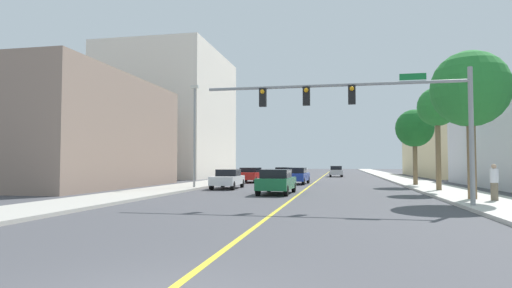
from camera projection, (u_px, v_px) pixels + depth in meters
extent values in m
plane|color=#47474C|center=(318.00, 180.00, 46.59)|extent=(192.00, 192.00, 0.00)
cube|color=#B2ADA3|center=(236.00, 179.00, 48.42)|extent=(3.67, 168.00, 0.15)
cube|color=beige|center=(406.00, 180.00, 44.77)|extent=(3.67, 168.00, 0.15)
cube|color=yellow|center=(318.00, 180.00, 46.59)|extent=(0.16, 144.00, 0.01)
cube|color=gray|center=(33.00, 133.00, 34.40)|extent=(17.87, 17.49, 8.68)
cube|color=silver|center=(170.00, 116.00, 57.06)|extent=(13.87, 17.93, 16.58)
cube|color=beige|center=(475.00, 151.00, 59.32)|extent=(15.95, 26.94, 7.30)
cylinder|color=gray|center=(472.00, 136.00, 17.53)|extent=(0.20, 0.20, 5.78)
cylinder|color=gray|center=(332.00, 85.00, 18.75)|extent=(11.40, 0.14, 0.14)
cube|color=black|center=(352.00, 95.00, 18.56)|extent=(0.32, 0.24, 0.84)
sphere|color=orange|center=(352.00, 89.00, 18.44)|extent=(0.20, 0.20, 0.20)
cube|color=black|center=(306.00, 96.00, 18.95)|extent=(0.32, 0.24, 0.84)
sphere|color=orange|center=(306.00, 90.00, 18.83)|extent=(0.20, 0.20, 0.20)
cube|color=black|center=(263.00, 98.00, 19.35)|extent=(0.32, 0.24, 0.84)
sphere|color=orange|center=(262.00, 92.00, 19.22)|extent=(0.20, 0.20, 0.20)
cube|color=#147233|center=(413.00, 77.00, 18.09)|extent=(1.10, 0.04, 0.28)
cylinder|color=gray|center=(194.00, 138.00, 30.78)|extent=(0.16, 0.16, 7.20)
cube|color=beige|center=(195.00, 87.00, 30.95)|extent=(0.56, 0.28, 0.20)
cylinder|color=brown|center=(471.00, 144.00, 20.59)|extent=(0.41, 0.41, 5.40)
sphere|color=#287F33|center=(470.00, 89.00, 20.71)|extent=(3.74, 3.74, 3.74)
cone|color=#287F33|center=(496.00, 92.00, 20.40)|extent=(0.55, 2.10, 1.43)
cone|color=#287F33|center=(464.00, 96.00, 21.80)|extent=(1.78, 0.46, 1.27)
cone|color=#287F33|center=(445.00, 94.00, 21.05)|extent=(0.60, 1.85, 1.75)
cone|color=#287F33|center=(477.00, 89.00, 19.61)|extent=(1.61, 0.47, 1.48)
cylinder|color=brown|center=(438.00, 148.00, 27.40)|extent=(0.33, 0.33, 5.44)
sphere|color=#287F33|center=(437.00, 107.00, 27.53)|extent=(2.55, 2.55, 2.55)
cone|color=#287F33|center=(450.00, 109.00, 27.44)|extent=(0.51, 1.07, 1.25)
cone|color=#287F33|center=(442.00, 111.00, 28.05)|extent=(1.10, 0.90, 1.36)
cone|color=#287F33|center=(430.00, 111.00, 28.26)|extent=(1.50, 1.02, 1.31)
cone|color=#287F33|center=(425.00, 110.00, 27.66)|extent=(0.45, 1.15, 1.35)
cone|color=#287F33|center=(435.00, 108.00, 26.88)|extent=(1.35, 0.86, 1.27)
cone|color=#287F33|center=(445.00, 108.00, 26.77)|extent=(1.30, 0.84, 1.24)
cylinder|color=brown|center=(415.00, 156.00, 34.25)|extent=(0.36, 0.36, 4.60)
sphere|color=#1E6B28|center=(415.00, 128.00, 34.35)|extent=(3.06, 3.06, 3.06)
cone|color=#1E6B28|center=(426.00, 130.00, 34.24)|extent=(0.53, 1.33, 1.39)
cone|color=#1E6B28|center=(420.00, 131.00, 34.99)|extent=(1.49, 1.25, 1.34)
cone|color=#1E6B28|center=(408.00, 131.00, 35.23)|extent=(1.40, 0.95, 1.50)
cone|color=#1E6B28|center=(403.00, 131.00, 34.46)|extent=(0.53, 1.55, 1.50)
cone|color=#1E6B28|center=(411.00, 130.00, 33.60)|extent=(1.34, 0.88, 1.57)
cone|color=#1E6B28|center=(423.00, 130.00, 33.50)|extent=(1.26, 1.02, 1.44)
cube|color=#1E389E|center=(297.00, 177.00, 38.05)|extent=(2.00, 4.44, 0.68)
cube|color=black|center=(296.00, 170.00, 37.77)|extent=(1.67, 1.98, 0.49)
cylinder|color=black|center=(291.00, 180.00, 39.81)|extent=(0.25, 0.65, 0.64)
cylinder|color=black|center=(308.00, 180.00, 39.42)|extent=(0.25, 0.65, 0.64)
cylinder|color=black|center=(285.00, 181.00, 36.65)|extent=(0.25, 0.65, 0.64)
cylinder|color=black|center=(303.00, 181.00, 36.26)|extent=(0.25, 0.65, 0.64)
cube|color=#BCBCC1|center=(336.00, 172.00, 58.41)|extent=(1.89, 4.05, 0.65)
cube|color=black|center=(336.00, 168.00, 58.32)|extent=(1.59, 1.90, 0.54)
cylinder|color=black|center=(330.00, 174.00, 59.93)|extent=(0.25, 0.65, 0.64)
cylinder|color=black|center=(341.00, 174.00, 59.69)|extent=(0.25, 0.65, 0.64)
cylinder|color=black|center=(331.00, 175.00, 57.09)|extent=(0.25, 0.65, 0.64)
cylinder|color=black|center=(342.00, 175.00, 56.85)|extent=(0.25, 0.65, 0.64)
cube|color=white|center=(228.00, 180.00, 31.26)|extent=(1.90, 4.49, 0.61)
cube|color=black|center=(228.00, 173.00, 31.54)|extent=(1.60, 1.92, 0.49)
cylinder|color=black|center=(233.00, 186.00, 29.48)|extent=(0.24, 0.65, 0.64)
cylinder|color=black|center=(212.00, 185.00, 29.73)|extent=(0.24, 0.65, 0.64)
cylinder|color=black|center=(242.00, 183.00, 32.76)|extent=(0.24, 0.65, 0.64)
cylinder|color=black|center=(223.00, 183.00, 33.01)|extent=(0.24, 0.65, 0.64)
cube|color=red|center=(250.00, 176.00, 41.47)|extent=(2.00, 4.60, 0.68)
cube|color=black|center=(251.00, 170.00, 41.64)|extent=(1.73, 2.30, 0.45)
cylinder|color=black|center=(255.00, 180.00, 39.58)|extent=(0.23, 0.64, 0.64)
cylinder|color=black|center=(237.00, 180.00, 39.95)|extent=(0.23, 0.64, 0.64)
cylinder|color=black|center=(262.00, 179.00, 42.96)|extent=(0.23, 0.64, 0.64)
cylinder|color=black|center=(246.00, 178.00, 43.33)|extent=(0.23, 0.64, 0.64)
cube|color=black|center=(284.00, 174.00, 47.83)|extent=(1.92, 4.51, 0.69)
cube|color=black|center=(284.00, 169.00, 47.74)|extent=(1.67, 2.02, 0.42)
cylinder|color=black|center=(279.00, 177.00, 49.64)|extent=(0.23, 0.64, 0.64)
cylinder|color=black|center=(293.00, 177.00, 49.30)|extent=(0.23, 0.64, 0.64)
cylinder|color=black|center=(274.00, 177.00, 46.33)|extent=(0.23, 0.64, 0.64)
cylinder|color=black|center=(289.00, 178.00, 45.98)|extent=(0.23, 0.64, 0.64)
cube|color=#196638|center=(277.00, 183.00, 25.84)|extent=(1.92, 4.56, 0.68)
cube|color=black|center=(276.00, 174.00, 25.58)|extent=(1.66, 2.20, 0.51)
cylinder|color=black|center=(269.00, 187.00, 27.67)|extent=(0.23, 0.64, 0.64)
cylinder|color=black|center=(294.00, 187.00, 27.32)|extent=(0.23, 0.64, 0.64)
cylinder|color=black|center=(258.00, 190.00, 24.32)|extent=(0.23, 0.64, 0.64)
cylinder|color=black|center=(286.00, 191.00, 23.97)|extent=(0.23, 0.64, 0.64)
cylinder|color=#726651|center=(494.00, 192.00, 19.64)|extent=(0.32, 0.32, 0.83)
cylinder|color=silver|center=(494.00, 176.00, 19.67)|extent=(0.38, 0.38, 0.65)
sphere|color=tan|center=(494.00, 166.00, 19.69)|extent=(0.22, 0.22, 0.22)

